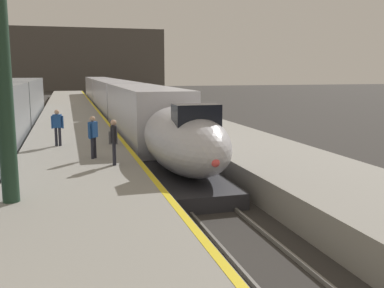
{
  "coord_description": "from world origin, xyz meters",
  "views": [
    {
      "loc": [
        -4.36,
        -0.67,
        4.5
      ],
      "look_at": [
        0.08,
        14.83,
        1.8
      ],
      "focal_mm": 40.94,
      "sensor_mm": 36.0,
      "label": 1
    }
  ],
  "objects_px": {
    "passenger_mid_platform": "(114,139)",
    "passenger_far_waiting": "(93,134)",
    "highspeed_train_main": "(116,99)",
    "regional_train_adjacent": "(6,109)",
    "passenger_near_edge": "(57,125)",
    "rolling_suitcase": "(113,138)"
  },
  "relations": [
    {
      "from": "passenger_mid_platform",
      "to": "passenger_far_waiting",
      "type": "distance_m",
      "value": 1.62
    },
    {
      "from": "passenger_near_edge",
      "to": "rolling_suitcase",
      "type": "bearing_deg",
      "value": -3.41
    },
    {
      "from": "highspeed_train_main",
      "to": "regional_train_adjacent",
      "type": "height_order",
      "value": "regional_train_adjacent"
    },
    {
      "from": "passenger_far_waiting",
      "to": "passenger_near_edge",
      "type": "bearing_deg",
      "value": 112.12
    },
    {
      "from": "highspeed_train_main",
      "to": "passenger_near_edge",
      "type": "height_order",
      "value": "highspeed_train_main"
    },
    {
      "from": "passenger_mid_platform",
      "to": "passenger_far_waiting",
      "type": "relative_size",
      "value": 1.0
    },
    {
      "from": "passenger_far_waiting",
      "to": "rolling_suitcase",
      "type": "xyz_separation_m",
      "value": [
        1.1,
        3.32,
        -0.69
      ]
    },
    {
      "from": "passenger_mid_platform",
      "to": "passenger_far_waiting",
      "type": "height_order",
      "value": "same"
    },
    {
      "from": "passenger_near_edge",
      "to": "passenger_far_waiting",
      "type": "bearing_deg",
      "value": -67.88
    },
    {
      "from": "regional_train_adjacent",
      "to": "passenger_near_edge",
      "type": "xyz_separation_m",
      "value": [
        3.27,
        -9.08,
        -0.09
      ]
    },
    {
      "from": "passenger_far_waiting",
      "to": "rolling_suitcase",
      "type": "relative_size",
      "value": 1.72
    },
    {
      "from": "regional_train_adjacent",
      "to": "passenger_far_waiting",
      "type": "relative_size",
      "value": 21.66
    },
    {
      "from": "passenger_far_waiting",
      "to": "highspeed_train_main",
      "type": "bearing_deg",
      "value": 81.58
    },
    {
      "from": "passenger_near_edge",
      "to": "passenger_mid_platform",
      "type": "distance_m",
      "value": 5.36
    },
    {
      "from": "passenger_near_edge",
      "to": "regional_train_adjacent",
      "type": "bearing_deg",
      "value": 109.83
    },
    {
      "from": "passenger_near_edge",
      "to": "rolling_suitcase",
      "type": "height_order",
      "value": "passenger_near_edge"
    },
    {
      "from": "passenger_far_waiting",
      "to": "regional_train_adjacent",
      "type": "bearing_deg",
      "value": 110.47
    },
    {
      "from": "passenger_near_edge",
      "to": "passenger_mid_platform",
      "type": "bearing_deg",
      "value": -67.26
    },
    {
      "from": "highspeed_train_main",
      "to": "passenger_mid_platform",
      "type": "relative_size",
      "value": 34.11
    },
    {
      "from": "passenger_mid_platform",
      "to": "passenger_far_waiting",
      "type": "xyz_separation_m",
      "value": [
        -0.66,
        1.48,
        0.0
      ]
    },
    {
      "from": "passenger_mid_platform",
      "to": "rolling_suitcase",
      "type": "height_order",
      "value": "passenger_mid_platform"
    },
    {
      "from": "highspeed_train_main",
      "to": "regional_train_adjacent",
      "type": "relative_size",
      "value": 1.58
    }
  ]
}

